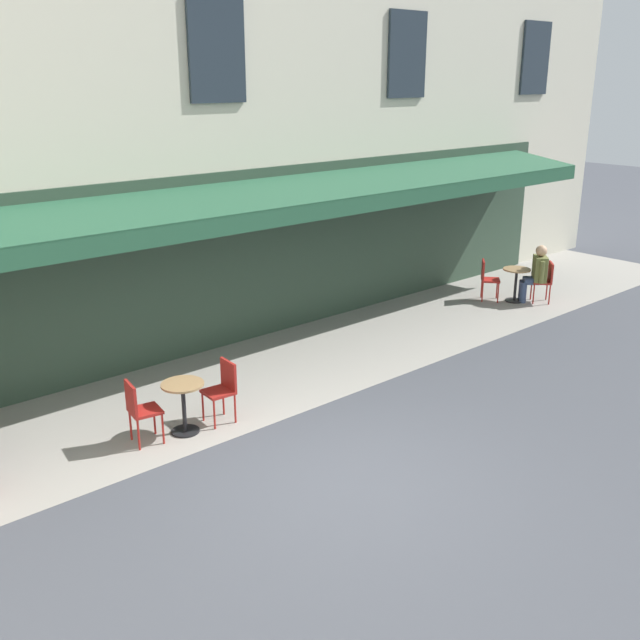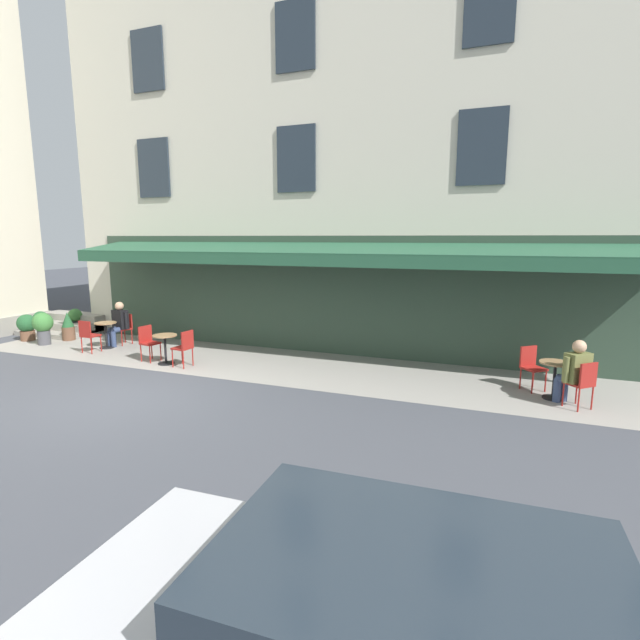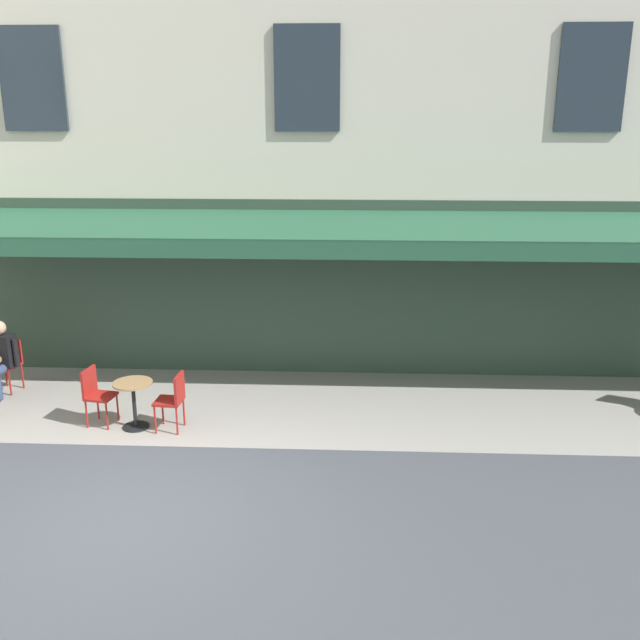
{
  "view_description": "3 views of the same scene",
  "coord_description": "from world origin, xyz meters",
  "px_view_note": "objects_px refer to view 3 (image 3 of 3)",
  "views": [
    {
      "loc": [
        5.57,
        5.83,
        4.78
      ],
      "look_at": [
        -1.99,
        -2.74,
        0.97
      ],
      "focal_mm": 41.08,
      "sensor_mm": 36.0,
      "label": 1
    },
    {
      "loc": [
        -6.98,
        7.02,
        3.15
      ],
      "look_at": [
        -2.93,
        -3.44,
        1.2
      ],
      "focal_mm": 26.65,
      "sensor_mm": 36.0,
      "label": 2
    },
    {
      "loc": [
        -2.46,
        7.45,
        4.72
      ],
      "look_at": [
        -1.96,
        -3.21,
        1.53
      ],
      "focal_mm": 39.82,
      "sensor_mm": 36.0,
      "label": 3
    }
  ],
  "objects_px": {
    "cafe_table_mid_terrace": "(134,398)",
    "cafe_chair_red_back_row": "(174,397)",
    "cafe_chair_red_kerbside": "(96,391)",
    "cafe_chair_red_under_awning": "(9,360)"
  },
  "relations": [
    {
      "from": "cafe_table_mid_terrace",
      "to": "cafe_chair_red_under_awning",
      "type": "bearing_deg",
      "value": -28.75
    },
    {
      "from": "cafe_table_mid_terrace",
      "to": "cafe_chair_red_under_awning",
      "type": "relative_size",
      "value": 0.82
    },
    {
      "from": "cafe_table_mid_terrace",
      "to": "cafe_chair_red_kerbside",
      "type": "bearing_deg",
      "value": -9.66
    },
    {
      "from": "cafe_chair_red_kerbside",
      "to": "cafe_chair_red_back_row",
      "type": "relative_size",
      "value": 1.0
    },
    {
      "from": "cafe_chair_red_kerbside",
      "to": "cafe_chair_red_under_awning",
      "type": "height_order",
      "value": "same"
    },
    {
      "from": "cafe_table_mid_terrace",
      "to": "cafe_chair_red_back_row",
      "type": "bearing_deg",
      "value": 175.48
    },
    {
      "from": "cafe_table_mid_terrace",
      "to": "cafe_chair_red_kerbside",
      "type": "relative_size",
      "value": 0.82
    },
    {
      "from": "cafe_table_mid_terrace",
      "to": "cafe_chair_red_kerbside",
      "type": "xyz_separation_m",
      "value": [
        0.62,
        -0.11,
        0.06
      ]
    },
    {
      "from": "cafe_table_mid_terrace",
      "to": "cafe_chair_red_back_row",
      "type": "height_order",
      "value": "cafe_chair_red_back_row"
    },
    {
      "from": "cafe_chair_red_back_row",
      "to": "cafe_chair_red_under_awning",
      "type": "distance_m",
      "value": 3.59
    }
  ]
}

